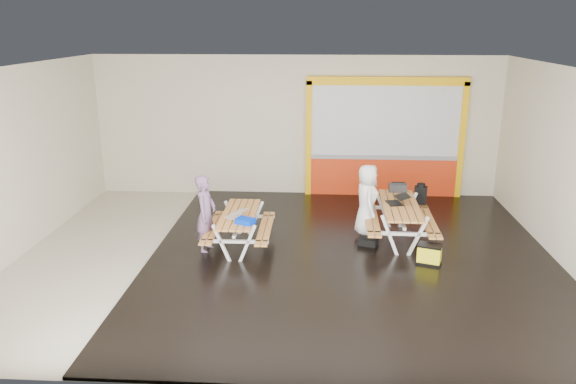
# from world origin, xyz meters

# --- Properties ---
(room) EXTENTS (10.02, 8.02, 3.52)m
(room) POSITION_xyz_m (0.00, 0.00, 1.75)
(room) COLOR beige
(room) RESTS_ON ground
(deck) EXTENTS (7.50, 7.98, 0.05)m
(deck) POSITION_xyz_m (1.25, 0.00, 0.03)
(deck) COLOR black
(deck) RESTS_ON room
(kiosk) EXTENTS (3.88, 0.16, 3.00)m
(kiosk) POSITION_xyz_m (2.20, 3.93, 1.44)
(kiosk) COLOR red
(kiosk) RESTS_ON room
(picnic_table_left) EXTENTS (1.26, 1.83, 0.73)m
(picnic_table_left) POSITION_xyz_m (-0.90, 0.31, 0.56)
(picnic_table_left) COLOR #C27D3B
(picnic_table_left) RESTS_ON deck
(picnic_table_right) EXTENTS (1.40, 2.03, 0.80)m
(picnic_table_right) POSITION_xyz_m (2.23, 0.86, 0.61)
(picnic_table_right) COLOR #C27D3B
(picnic_table_right) RESTS_ON deck
(person_left) EXTENTS (0.44, 0.60, 1.51)m
(person_left) POSITION_xyz_m (-1.51, 0.14, 0.77)
(person_left) COLOR slate
(person_left) RESTS_ON deck
(person_right) EXTENTS (0.52, 0.74, 1.44)m
(person_right) POSITION_xyz_m (1.58, 1.00, 0.84)
(person_right) COLOR white
(person_right) RESTS_ON deck
(laptop_left) EXTENTS (0.44, 0.42, 0.15)m
(laptop_left) POSITION_xyz_m (-0.93, 0.11, 0.78)
(laptop_left) COLOR silver
(laptop_left) RESTS_ON picnic_table_left
(laptop_right) EXTENTS (0.48, 0.45, 0.17)m
(laptop_right) POSITION_xyz_m (2.17, 0.90, 0.86)
(laptop_right) COLOR black
(laptop_right) RESTS_ON picnic_table_right
(blue_pouch) EXTENTS (0.39, 0.34, 0.10)m
(blue_pouch) POSITION_xyz_m (-0.71, -0.24, 0.78)
(blue_pouch) COLOR #002DD4
(blue_pouch) RESTS_ON picnic_table_left
(toolbox) EXTENTS (0.38, 0.19, 0.22)m
(toolbox) POSITION_xyz_m (2.28, 1.72, 0.89)
(toolbox) COLOR black
(toolbox) RESTS_ON picnic_table_right
(backpack) EXTENTS (0.29, 0.22, 0.45)m
(backpack) POSITION_xyz_m (2.78, 1.80, 0.74)
(backpack) COLOR black
(backpack) RESTS_ON picnic_table_right
(dark_case) EXTENTS (0.43, 0.38, 0.13)m
(dark_case) POSITION_xyz_m (1.60, 0.56, 0.12)
(dark_case) COLOR black
(dark_case) RESTS_ON deck
(fluke_bag) EXTENTS (0.49, 0.40, 0.37)m
(fluke_bag) POSITION_xyz_m (2.63, -0.28, 0.23)
(fluke_bag) COLOR black
(fluke_bag) RESTS_ON deck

